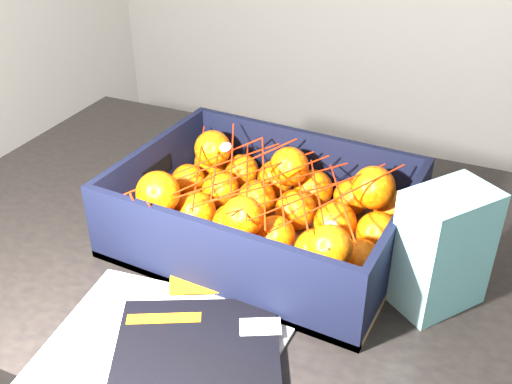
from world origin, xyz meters
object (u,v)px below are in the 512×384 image
at_px(table, 258,280).
at_px(retail_carton, 443,249).
at_px(produce_crate, 265,220).
at_px(magazine_stack, 164,368).

xyz_separation_m(table, retail_carton, (0.30, -0.03, 0.19)).
distance_m(table, produce_crate, 0.14).
distance_m(produce_crate, retail_carton, 0.29).
bearing_deg(magazine_stack, retail_carton, 48.03).
bearing_deg(retail_carton, magazine_stack, -99.05).
height_order(table, retail_carton, retail_carton).
bearing_deg(produce_crate, retail_carton, -3.24).
bearing_deg(retail_carton, table, -151.91).
height_order(table, produce_crate, produce_crate).
relative_size(table, retail_carton, 6.92).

